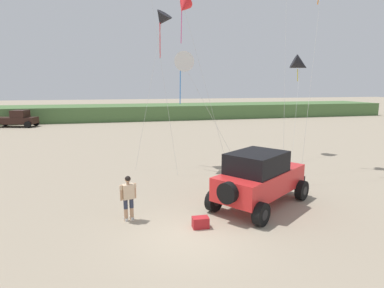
{
  "coord_description": "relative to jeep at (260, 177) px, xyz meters",
  "views": [
    {
      "loc": [
        -2.35,
        -9.62,
        4.84
      ],
      "look_at": [
        0.79,
        2.94,
        2.51
      ],
      "focal_mm": 30.48,
      "sensor_mm": 36.0,
      "label": 1
    }
  ],
  "objects": [
    {
      "name": "person_watching",
      "position": [
        -5.25,
        -0.21,
        -0.26
      ],
      "size": [
        0.61,
        0.38,
        1.67
      ],
      "color": "tan",
      "rests_on": "ground_plane"
    },
    {
      "name": "kite_green_box",
      "position": [
        -1.29,
        8.13,
        8.18
      ],
      "size": [
        2.66,
        3.0,
        10.03
      ],
      "color": "red",
      "rests_on": "ground_plane"
    },
    {
      "name": "distant_pickup",
      "position": [
        -16.54,
        30.68,
        -0.26
      ],
      "size": [
        4.91,
        3.32,
        1.98
      ],
      "color": "black",
      "rests_on": "ground_plane"
    },
    {
      "name": "kite_yellow_diamond",
      "position": [
        -2.5,
        8.73,
        7.54
      ],
      "size": [
        2.75,
        2.58,
        9.31
      ],
      "color": "black",
      "rests_on": "ground_plane"
    },
    {
      "name": "jeep",
      "position": [
        0.0,
        0.0,
        0.0
      ],
      "size": [
        4.92,
        4.42,
        2.26
      ],
      "color": "red",
      "rests_on": "ground_plane"
    },
    {
      "name": "dune_ridge",
      "position": [
        -8.07,
        37.1,
        -0.2
      ],
      "size": [
        90.0,
        8.51,
        2.01
      ],
      "primitive_type": "cube",
      "color": "#4C703D",
      "rests_on": "ground_plane"
    },
    {
      "name": "kite_orange_streamer",
      "position": [
        -1.63,
        6.96,
        4.92
      ],
      "size": [
        3.6,
        2.46,
        6.8
      ],
      "color": "white",
      "rests_on": "ground_plane"
    },
    {
      "name": "ground_plane",
      "position": [
        -3.38,
        -2.03,
        -1.2
      ],
      "size": [
        220.0,
        220.0,
        0.0
      ],
      "primitive_type": "plane",
      "color": "gray"
    },
    {
      "name": "kite_black_sled",
      "position": [
        7.44,
        9.47,
        5.1
      ],
      "size": [
        3.17,
        4.12,
        7.07
      ],
      "color": "black",
      "rests_on": "ground_plane"
    },
    {
      "name": "cooler_box",
      "position": [
        -2.89,
        -1.47,
        -1.01
      ],
      "size": [
        0.57,
        0.38,
        0.38
      ],
      "primitive_type": "cube",
      "rotation": [
        0.0,
        0.0,
        -0.03
      ],
      "color": "#B21E23",
      "rests_on": "ground_plane"
    }
  ]
}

